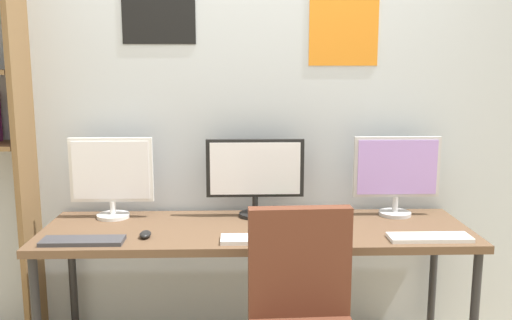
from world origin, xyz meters
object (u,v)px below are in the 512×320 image
at_px(monitor_right, 397,172).
at_px(keyboard_center, 258,239).
at_px(coffee_mug, 282,216).
at_px(monitor_left, 112,175).
at_px(monitor_center, 255,173).
at_px(mouse_left_side, 145,234).
at_px(desk, 256,236).
at_px(keyboard_right, 429,238).
at_px(mouse_right_side, 306,234).
at_px(keyboard_left, 83,241).

height_order(monitor_right, keyboard_center, monitor_right).
xyz_separation_m(keyboard_center, coffee_mug, (0.14, 0.29, 0.04)).
relative_size(monitor_left, monitor_right, 0.94).
bearing_deg(monitor_right, monitor_center, 180.00).
xyz_separation_m(monitor_left, mouse_left_side, (0.24, -0.37, -0.23)).
height_order(desk, keyboard_right, keyboard_right).
xyz_separation_m(keyboard_right, coffee_mug, (-0.70, 0.29, 0.04)).
distance_m(monitor_left, monitor_right, 1.59).
height_order(keyboard_center, mouse_left_side, mouse_left_side).
bearing_deg(keyboard_right, monitor_center, 152.23).
distance_m(keyboard_center, coffee_mug, 0.32).
bearing_deg(keyboard_center, monitor_left, 150.84).
xyz_separation_m(monitor_right, mouse_right_side, (-0.55, -0.38, -0.23)).
relative_size(desk, keyboard_right, 5.58).
relative_size(keyboard_left, mouse_left_side, 4.08).
distance_m(monitor_left, keyboard_center, 0.94).
height_order(keyboard_right, mouse_left_side, mouse_left_side).
bearing_deg(monitor_left, keyboard_center, -29.16).
distance_m(desk, coffee_mug, 0.18).
xyz_separation_m(keyboard_center, mouse_right_side, (0.24, 0.06, 0.01)).
xyz_separation_m(desk, mouse_left_side, (-0.55, -0.16, 0.07)).
distance_m(monitor_right, keyboard_center, 0.94).
relative_size(monitor_left, keyboard_left, 1.16).
xyz_separation_m(keyboard_left, keyboard_center, (0.84, 0.00, 0.00)).
bearing_deg(keyboard_left, desk, 15.31).
distance_m(monitor_left, coffee_mug, 0.96).
xyz_separation_m(keyboard_left, keyboard_right, (1.68, 0.00, 0.00)).
distance_m(desk, monitor_left, 0.87).
xyz_separation_m(keyboard_left, mouse_left_side, (0.29, 0.07, 0.01)).
height_order(monitor_center, mouse_left_side, monitor_center).
distance_m(monitor_center, keyboard_right, 0.98).
relative_size(keyboard_center, coffee_mug, 3.38).
bearing_deg(keyboard_left, monitor_center, 27.77).
xyz_separation_m(desk, keyboard_right, (0.84, -0.23, 0.06)).
relative_size(desk, keyboard_center, 6.21).
bearing_deg(monitor_center, keyboard_center, -90.00).
xyz_separation_m(monitor_left, monitor_center, (0.79, 0.00, 0.01)).
height_order(keyboard_right, coffee_mug, coffee_mug).
bearing_deg(monitor_right, keyboard_center, -150.84).
bearing_deg(mouse_right_side, monitor_center, 122.45).
relative_size(keyboard_left, mouse_right_side, 4.08).
bearing_deg(desk, keyboard_left, -164.69).
bearing_deg(monitor_right, desk, -165.01).
bearing_deg(coffee_mug, monitor_left, 170.69).
bearing_deg(monitor_right, mouse_left_side, -164.72).
height_order(desk, monitor_right, monitor_right).
bearing_deg(keyboard_center, keyboard_left, 180.00).
distance_m(monitor_center, monitor_right, 0.79).
relative_size(monitor_right, keyboard_right, 1.21).
xyz_separation_m(desk, keyboard_left, (-0.84, -0.23, 0.06)).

